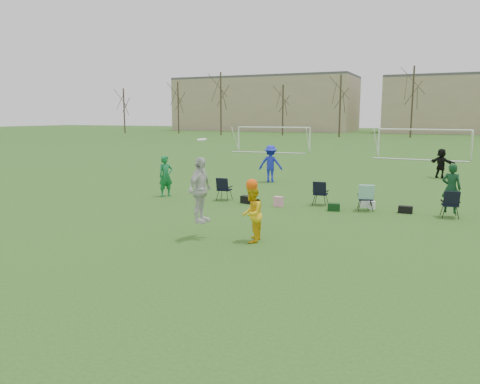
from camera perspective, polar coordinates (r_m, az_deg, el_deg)
The scene contains 10 objects.
ground at distance 12.07m, azimuth -7.23°, elevation -7.81°, with size 260.00×260.00×0.00m, color #2D4F18.
fielder_green_near at distance 20.84m, azimuth -9.04°, elevation 1.93°, with size 0.66×0.43×1.81m, color #147238.
fielder_blue at distance 25.13m, azimuth 3.76°, elevation 3.46°, with size 1.28×0.73×1.97m, color #1927C0.
fielder_black at distance 29.07m, azimuth 23.31°, elevation 3.23°, with size 1.57×0.50×1.69m, color black.
center_contest at distance 13.28m, azimuth -2.07°, elevation -1.00°, with size 2.12×1.25×2.90m.
sideline_setup at distance 18.24m, azimuth 14.16°, elevation -0.35°, with size 9.39×1.58×1.89m.
goal_left at distance 46.70m, azimuth 4.10°, elevation 7.29°, with size 7.39×0.76×2.46m.
goal_mid at distance 41.90m, azimuth 21.50°, elevation 6.45°, with size 7.40×0.63×2.46m.
tree_line at distance 79.89m, azimuth 20.32°, elevation 9.84°, with size 110.28×3.28×11.40m.
building_row at distance 105.85m, azimuth 24.94°, elevation 9.77°, with size 126.00×16.00×13.00m.
Camera 1 is at (6.06, -9.82, 3.53)m, focal length 35.00 mm.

